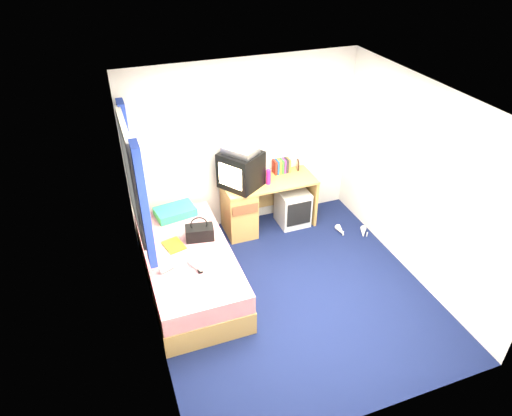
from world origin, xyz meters
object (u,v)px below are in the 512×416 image
object	(u,v)px
picture_frame	(298,165)
crt_tv	(241,170)
towel	(204,260)
handbag	(200,232)
bed	(190,269)
storage_cube	(293,207)
desk	(250,205)
colour_swatch_fan	(205,278)
water_bottle	(168,267)
aerosol_can	(258,176)
vcr	(241,150)
white_heels	(352,232)
pink_water_bottle	(268,177)
remote_control	(199,268)
pillow	(175,212)
magazine	(174,245)

from	to	relation	value
picture_frame	crt_tv	bearing A→B (deg)	-153.05
picture_frame	towel	world-z (taller)	picture_frame
crt_tv	towel	distance (m)	1.49
handbag	bed	bearing A→B (deg)	-125.91
storage_cube	crt_tv	world-z (taller)	crt_tv
desk	picture_frame	bearing A→B (deg)	11.91
crt_tv	colour_swatch_fan	distance (m)	1.74
water_bottle	aerosol_can	bearing A→B (deg)	37.33
picture_frame	water_bottle	xyz separation A→B (m)	(-2.17, -1.30, -0.24)
aerosol_can	towel	bearing A→B (deg)	-133.03
vcr	picture_frame	bearing A→B (deg)	63.54
picture_frame	bed	bearing A→B (deg)	-134.14
picture_frame	white_heels	xyz separation A→B (m)	(0.53, -0.80, -0.78)
desk	water_bottle	bearing A→B (deg)	-140.51
white_heels	crt_tv	bearing A→B (deg)	156.36
pink_water_bottle	remote_control	size ratio (longest dim) A/B	1.27
picture_frame	desk	bearing A→B (deg)	-151.31
picture_frame	handbag	distance (m)	1.90
towel	white_heels	size ratio (longest dim) A/B	0.63
bed	pillow	xyz separation A→B (m)	(0.02, 0.79, 0.33)
pillow	bed	bearing A→B (deg)	-91.45
magazine	water_bottle	size ratio (longest dim) A/B	1.40
pink_water_bottle	aerosol_can	bearing A→B (deg)	145.45
colour_swatch_fan	crt_tv	bearing A→B (deg)	57.64
vcr	white_heels	bearing A→B (deg)	29.70
pillow	handbag	size ratio (longest dim) A/B	1.37
vcr	white_heels	world-z (taller)	vcr
desk	white_heels	world-z (taller)	desk
remote_control	white_heels	bearing A→B (deg)	15.56
white_heels	aerosol_can	bearing A→B (deg)	152.22
pink_water_bottle	water_bottle	world-z (taller)	pink_water_bottle
aerosol_can	colour_swatch_fan	distance (m)	1.84
water_bottle	remote_control	xyz separation A→B (m)	(0.33, -0.11, -0.03)
handbag	water_bottle	xyz separation A→B (m)	(-0.48, -0.44, -0.06)
remote_control	colour_swatch_fan	bearing A→B (deg)	-83.02
vcr	magazine	world-z (taller)	vcr
magazine	handbag	bearing A→B (deg)	5.96
white_heels	remote_control	bearing A→B (deg)	-165.56
water_bottle	magazine	bearing A→B (deg)	70.17
aerosol_can	storage_cube	bearing A→B (deg)	-7.12
desk	storage_cube	world-z (taller)	desk
crt_tv	white_heels	distance (m)	1.85
vcr	picture_frame	distance (m)	1.04
desk	handbag	xyz separation A→B (m)	(-0.90, -0.69, 0.23)
pillow	colour_swatch_fan	world-z (taller)	pillow
magazine	storage_cube	bearing A→B (deg)	19.59
water_bottle	colour_swatch_fan	distance (m)	0.45
aerosol_can	towel	distance (m)	1.61
desk	magazine	size ratio (longest dim) A/B	4.64
desk	towel	distance (m)	1.52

